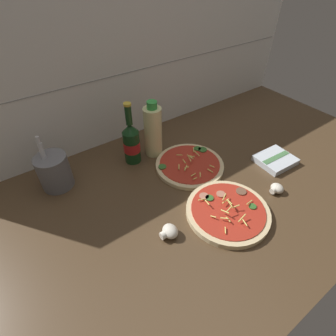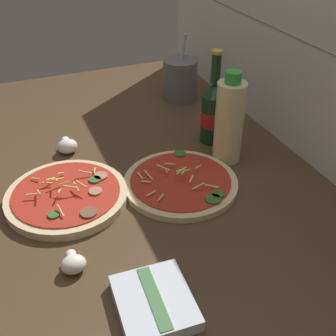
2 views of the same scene
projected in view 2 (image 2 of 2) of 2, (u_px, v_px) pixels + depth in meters
counter_slab at (134, 209)px, 91.31cm from camera, size 160.00×90.00×2.50cm
tile_backsplash at (331, 52)px, 89.47cm from camera, size 160.00×1.13×60.00cm
pizza_near at (67, 196)px, 91.24cm from camera, size 26.37×26.37×5.11cm
pizza_far at (181, 183)px, 95.64cm from camera, size 26.03×26.03×4.89cm
beer_bottle at (213, 111)px, 108.30cm from camera, size 6.29×6.29×24.64cm
oil_bottle at (229, 121)px, 99.94cm from camera, size 6.92×6.92×22.82cm
mushroom_left at (73, 263)px, 74.36cm from camera, size 4.74×4.52×3.16cm
mushroom_right at (67, 146)px, 107.28cm from camera, size 5.41×5.15×3.61cm
utensil_crock at (180, 79)px, 132.41cm from camera, size 10.68×10.68×20.02cm
dish_towel at (154, 302)px, 67.89cm from camera, size 14.31×12.65×2.56cm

